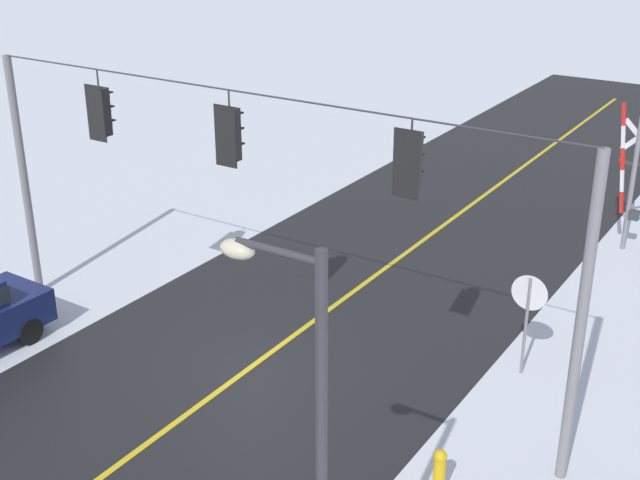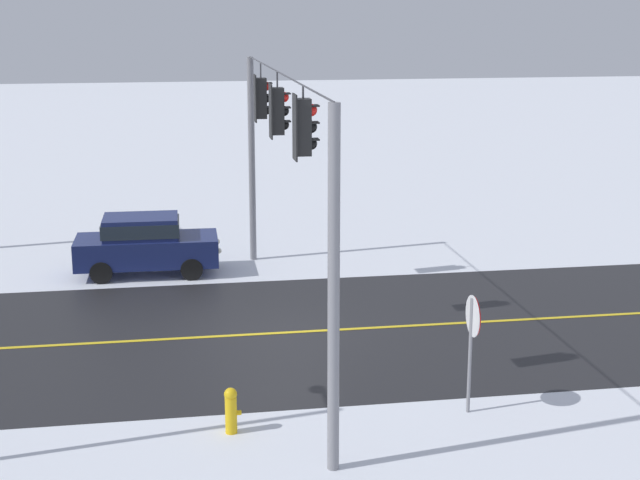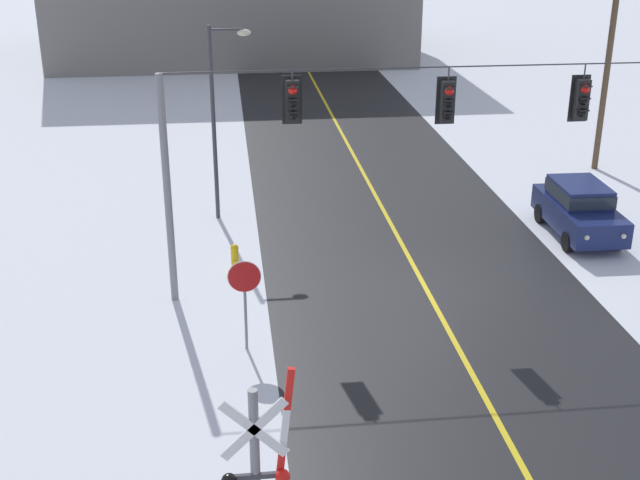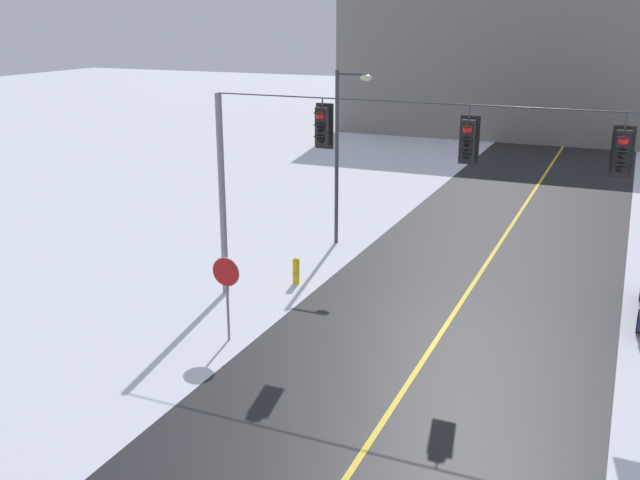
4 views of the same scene
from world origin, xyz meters
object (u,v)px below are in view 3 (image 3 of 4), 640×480
Objects in this scene: stop_sign at (245,286)px; parked_car_navy at (579,207)px; streetlamp_near at (219,106)px; fire_hydrant at (235,257)px; utility_pole at (608,64)px.

parked_car_navy is at bearing 29.81° from stop_sign.
streetlamp_near is 7.39× the size of fire_hydrant.
parked_car_navy is at bearing -117.88° from utility_pole.
stop_sign is 2.67× the size of fire_hydrant.
utility_pole is at bearing 30.07° from fire_hydrant.
streetlamp_near reaches higher than stop_sign.
fire_hydrant is at bearing -86.61° from streetlamp_near.
utility_pole is (15.07, 3.95, 0.32)m from streetlamp_near.
parked_car_navy is 0.65× the size of streetlamp_near.
streetlamp_near reaches higher than parked_car_navy.
stop_sign is 19.85m from utility_pole.
stop_sign is at bearing -150.19° from parked_car_navy.
utility_pole is (14.80, 8.57, 3.77)m from fire_hydrant.
streetlamp_near is 15.58m from utility_pole.
parked_car_navy is at bearing -14.47° from streetlamp_near.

